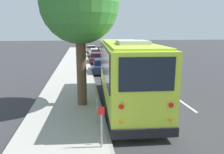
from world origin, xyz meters
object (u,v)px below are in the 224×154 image
Objects in this scene: parked_sedan_maroon at (97,58)px; parked_sedan_tan at (91,49)px; shuttle_bus at (126,70)px; parked_sedan_white at (96,53)px; sign_post_near at (101,127)px; sign_post_far at (97,111)px; parked_sedan_navy at (102,66)px.

parked_sedan_maroon is 13.14m from parked_sedan_tan.
shuttle_bus is at bearing -173.52° from parked_sedan_maroon.
sign_post_near reaches higher than parked_sedan_white.
parked_sedan_tan is 32.47m from sign_post_far.
parked_sedan_white is (22.26, 0.19, -1.33)m from shuttle_bus.
parked_sedan_navy is 20.02m from parked_sedan_tan.
sign_post_near is at bearing 172.08° from parked_sedan_white.
sign_post_far is (-24.96, 1.61, 0.13)m from parked_sedan_white.
sign_post_near is (-14.35, 1.38, 0.27)m from parked_sedan_navy.
shuttle_bus is 1.95× the size of parked_sedan_tan.
parked_sedan_navy and sign_post_far have the same top height.
parked_sedan_navy is at bearing -6.34° from sign_post_far.
shuttle_bus is 7.80× the size of sign_post_far.
parked_sedan_white is (12.54, -0.23, -0.01)m from parked_sedan_navy.
parked_sedan_maroon is 3.05× the size of sign_post_near.
parked_sedan_tan is at bearing 5.28° from parked_sedan_maroon.
parked_sedan_tan is at bearing 3.77° from parked_sedan_navy.
parked_sedan_white is 7.49m from parked_sedan_tan.
sign_post_far is at bearing 171.81° from parked_sedan_white.
shuttle_bus is at bearing -33.72° from sign_post_far.
shuttle_bus is 5.08m from sign_post_near.
parked_sedan_navy is at bearing 174.45° from parked_sedan_white.
parked_sedan_navy is 0.92× the size of parked_sedan_tan.
sign_post_far is (-2.70, 1.80, -1.21)m from shuttle_bus.
parked_sedan_white is 26.94m from sign_post_near.
sign_post_near is at bearing 177.98° from parked_sedan_navy.
sign_post_near is (-26.89, 1.61, 0.28)m from parked_sedan_white.
parked_sedan_white is at bearing 2.37° from parked_sedan_maroon.
parked_sedan_navy is 0.99× the size of parked_sedan_maroon.
sign_post_near reaches higher than parked_sedan_maroon.
parked_sedan_maroon is at bearing -176.62° from parked_sedan_tan.
parked_sedan_white is 3.86× the size of sign_post_far.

